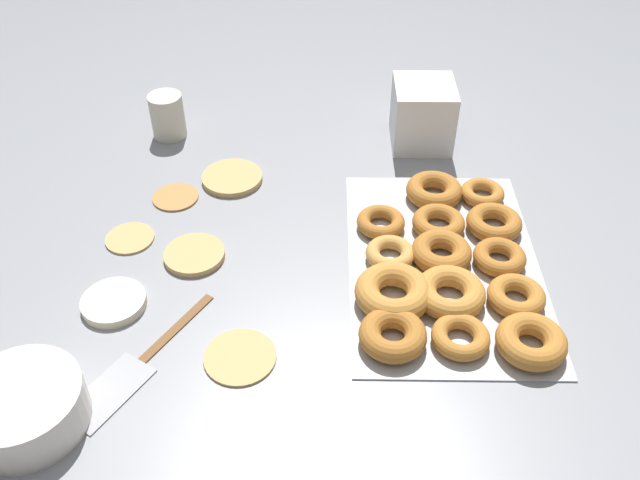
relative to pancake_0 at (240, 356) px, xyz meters
The scene contains 12 objects.
ground_plane 0.23m from the pancake_0, ahead, with size 3.00×3.00×0.00m, color gray.
pancake_0 is the anchor object (origin of this frame).
pancake_1 0.43m from the pancake_0, ahead, with size 0.11×0.11×0.01m, color tan.
pancake_2 0.40m from the pancake_0, 22.88° to the left, with size 0.08×0.08×0.01m, color #B27F42.
pancake_3 0.23m from the pancake_0, 63.93° to the left, with size 0.10×0.10×0.01m, color beige.
pancake_4 0.33m from the pancake_0, 40.10° to the left, with size 0.08×0.08×0.01m, color tan.
pancake_5 0.23m from the pancake_0, 24.68° to the left, with size 0.10×0.10×0.01m, color tan.
donut_tray 0.36m from the pancake_0, 60.81° to the right, with size 0.47×0.31×0.04m.
batter_bowl 0.28m from the pancake_0, 112.59° to the left, with size 0.16×0.16×0.06m.
container_stack 0.65m from the pancake_0, 28.62° to the right, with size 0.13×0.12×0.13m.
paper_cup 0.62m from the pancake_0, 19.25° to the left, with size 0.07×0.07×0.09m.
spatula 0.16m from the pancake_0, 103.05° to the left, with size 0.25×0.18×0.01m.
Camera 1 is at (-0.84, -0.09, 0.76)m, focal length 38.00 mm.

